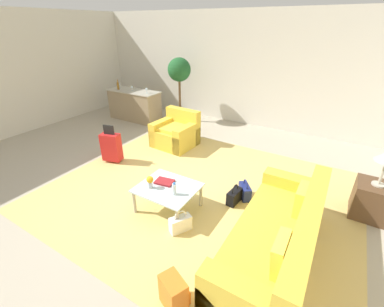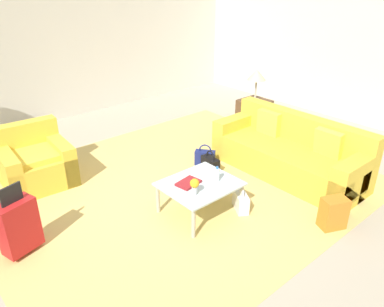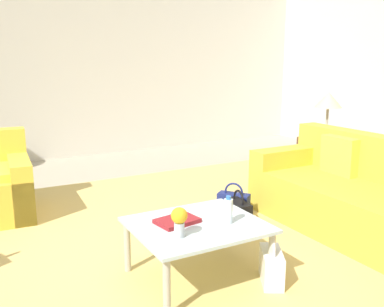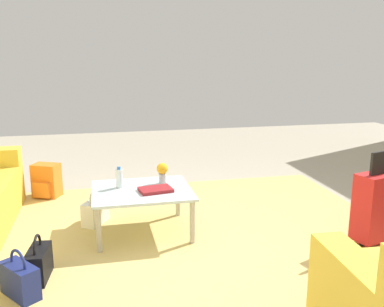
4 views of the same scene
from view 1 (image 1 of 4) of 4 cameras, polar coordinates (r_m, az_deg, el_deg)
name	(u,v)px [view 1 (image 1 of 4)]	position (r m, az deg, el deg)	size (l,w,h in m)	color
ground_plane	(167,187)	(4.86, -5.60, -7.37)	(12.00, 12.00, 0.00)	#A89E89
wall_back	(249,71)	(7.74, 12.65, 17.54)	(10.24, 0.12, 3.10)	beige
wall_left	(0,76)	(8.25, -36.86, 13.57)	(0.12, 8.00, 3.10)	beige
area_rug	(200,191)	(4.73, 1.80, -8.30)	(5.20, 4.40, 0.01)	tan
couch	(280,241)	(3.55, 19.04, -17.95)	(0.91, 2.36, 0.88)	gold
armchair	(177,133)	(6.38, -3.43, 4.46)	(0.99, 0.95, 0.86)	gold
coffee_table	(168,190)	(4.12, -5.41, -8.04)	(0.92, 0.79, 0.43)	silver
water_bottle	(174,189)	(3.87, -3.95, -7.88)	(0.06, 0.06, 0.20)	silver
coffee_table_book	(164,182)	(4.20, -6.14, -6.26)	(0.29, 0.21, 0.03)	maroon
flower_vase	(150,181)	(4.04, -9.31, -6.06)	(0.11, 0.11, 0.21)	#B2B7BC
side_table	(372,200)	(4.90, 35.11, -8.52)	(0.53, 0.53, 0.57)	#513823
bar_console	(135,105)	(8.33, -12.64, 10.54)	(1.68, 0.66, 0.91)	#937F60
wine_glass_leftmost	(119,85)	(8.61, -15.84, 14.47)	(0.08, 0.08, 0.15)	silver
wine_glass_left_of_centre	(132,87)	(8.18, -13.22, 14.14)	(0.08, 0.08, 0.15)	silver
wine_glass_right_of_centre	(147,89)	(7.80, -10.05, 13.83)	(0.08, 0.08, 0.15)	silver
wine_bottle_amber	(118,86)	(8.46, -16.11, 14.28)	(0.07, 0.07, 0.30)	brown
suitcase_red	(111,147)	(5.79, -17.49, 1.44)	(0.44, 0.32, 0.85)	red
handbag_black	(234,196)	(4.44, 9.40, -9.35)	(0.18, 0.33, 0.36)	black
handbag_white	(180,223)	(3.87, -2.59, -15.26)	(0.28, 0.35, 0.36)	white
handbag_navy	(245,191)	(4.59, 11.66, -8.21)	(0.31, 0.34, 0.36)	navy
backpack_orange	(174,293)	(3.08, -3.97, -28.58)	(0.36, 0.33, 0.40)	orange
potted_ficus	(179,76)	(7.80, -2.83, 16.79)	(0.67, 0.67, 1.88)	#514C56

